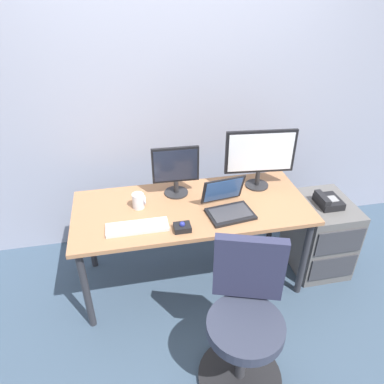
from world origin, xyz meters
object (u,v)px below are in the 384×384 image
(monitor_side, at_px, (176,169))
(coffee_mug, at_px, (139,201))
(keyboard, at_px, (137,227))
(laptop, at_px, (228,205))
(office_chair, at_px, (245,324))
(file_cabinet, at_px, (319,235))
(desk_phone, at_px, (328,201))
(monitor_main, at_px, (260,155))
(trackball_mouse, at_px, (182,227))

(monitor_side, xyz_separation_m, coffee_mug, (-0.29, -0.13, -0.15))
(monitor_side, height_order, keyboard, monitor_side)
(keyboard, bearing_deg, laptop, 6.75)
(office_chair, height_order, coffee_mug, office_chair)
(file_cabinet, xyz_separation_m, office_chair, (-0.92, -0.81, 0.13))
(desk_phone, bearing_deg, file_cabinet, 63.22)
(file_cabinet, xyz_separation_m, desk_phone, (-0.01, -0.02, 0.34))
(file_cabinet, relative_size, office_chair, 0.64)
(desk_phone, relative_size, keyboard, 0.49)
(office_chair, xyz_separation_m, monitor_main, (0.42, 1.02, 0.55))
(file_cabinet, relative_size, trackball_mouse, 5.63)
(file_cabinet, distance_m, keyboard, 1.54)
(file_cabinet, xyz_separation_m, laptop, (-0.83, -0.07, 0.46))
(desk_phone, distance_m, keyboard, 1.47)
(monitor_side, height_order, laptop, monitor_side)
(office_chair, xyz_separation_m, coffee_mug, (-0.52, 0.90, 0.33))
(desk_phone, bearing_deg, keyboard, -174.76)
(trackball_mouse, bearing_deg, monitor_side, 85.80)
(office_chair, bearing_deg, file_cabinet, 41.20)
(monitor_side, bearing_deg, office_chair, -77.75)
(file_cabinet, bearing_deg, trackball_mouse, -169.31)
(monitor_main, height_order, laptop, monitor_main)
(desk_phone, height_order, monitor_main, monitor_main)
(monitor_main, relative_size, laptop, 1.53)
(file_cabinet, bearing_deg, desk_phone, -116.78)
(office_chair, xyz_separation_m, laptop, (0.09, 0.73, 0.33))
(monitor_main, bearing_deg, monitor_side, 178.46)
(office_chair, distance_m, monitor_side, 1.16)
(monitor_main, distance_m, keyboard, 1.06)
(monitor_side, bearing_deg, monitor_main, -1.54)
(office_chair, bearing_deg, monitor_side, 102.25)
(desk_phone, height_order, keyboard, keyboard)
(file_cabinet, relative_size, desk_phone, 3.10)
(desk_phone, relative_size, coffee_mug, 1.77)
(office_chair, distance_m, laptop, 0.81)
(monitor_main, height_order, keyboard, monitor_main)
(file_cabinet, bearing_deg, keyboard, -174.16)
(file_cabinet, height_order, coffee_mug, coffee_mug)
(monitor_side, bearing_deg, keyboard, -130.52)
(trackball_mouse, relative_size, coffee_mug, 0.97)
(laptop, bearing_deg, monitor_side, 136.47)
(trackball_mouse, height_order, coffee_mug, coffee_mug)
(coffee_mug, bearing_deg, monitor_side, 24.35)
(monitor_side, distance_m, laptop, 0.46)
(file_cabinet, height_order, office_chair, office_chair)
(desk_phone, distance_m, monitor_main, 0.64)
(monitor_main, bearing_deg, trackball_mouse, -147.29)
(monitor_side, bearing_deg, trackball_mouse, -94.20)
(coffee_mug, bearing_deg, desk_phone, -4.44)
(file_cabinet, xyz_separation_m, coffee_mug, (-1.44, 0.09, 0.46))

